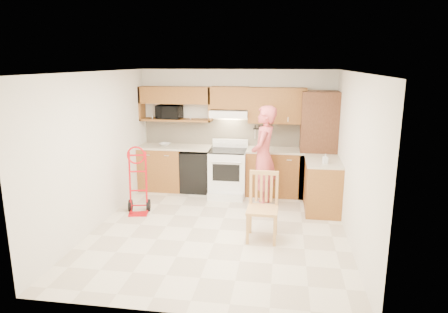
% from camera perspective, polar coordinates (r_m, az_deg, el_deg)
% --- Properties ---
extents(floor, '(4.00, 4.50, 0.02)m').
position_cam_1_polar(floor, '(6.58, -0.66, -10.46)').
color(floor, beige).
rests_on(floor, ground).
extents(ceiling, '(4.00, 4.50, 0.02)m').
position_cam_1_polar(ceiling, '(6.02, -0.73, 12.06)').
color(ceiling, white).
rests_on(ceiling, ground).
extents(wall_back, '(4.00, 0.02, 2.50)m').
position_cam_1_polar(wall_back, '(8.37, 1.81, 3.76)').
color(wall_back, beige).
rests_on(wall_back, ground).
extents(wall_front, '(4.00, 0.02, 2.50)m').
position_cam_1_polar(wall_front, '(4.05, -5.91, -6.89)').
color(wall_front, beige).
rests_on(wall_front, ground).
extents(wall_left, '(0.02, 4.50, 2.50)m').
position_cam_1_polar(wall_left, '(6.79, -17.69, 0.85)').
color(wall_left, beige).
rests_on(wall_left, ground).
extents(wall_right, '(0.02, 4.50, 2.50)m').
position_cam_1_polar(wall_right, '(6.18, 18.01, -0.35)').
color(wall_right, beige).
rests_on(wall_right, ground).
extents(backsplash, '(3.92, 0.03, 0.55)m').
position_cam_1_polar(backsplash, '(8.35, 1.79, 3.39)').
color(backsplash, beige).
rests_on(backsplash, wall_back).
extents(lower_cab_left, '(0.90, 0.60, 0.90)m').
position_cam_1_polar(lower_cab_left, '(8.57, -8.83, -1.65)').
color(lower_cab_left, '#925E20').
rests_on(lower_cab_left, ground).
extents(dishwasher, '(0.60, 0.60, 0.85)m').
position_cam_1_polar(dishwasher, '(8.38, -3.93, -2.03)').
color(dishwasher, black).
rests_on(dishwasher, ground).
extents(lower_cab_right, '(1.14, 0.60, 0.90)m').
position_cam_1_polar(lower_cab_right, '(8.19, 7.29, -2.31)').
color(lower_cab_right, '#925E20').
rests_on(lower_cab_right, ground).
extents(countertop_left, '(1.50, 0.63, 0.04)m').
position_cam_1_polar(countertop_left, '(8.37, -6.99, 1.37)').
color(countertop_left, '#C2B69D').
rests_on(countertop_left, lower_cab_left).
extents(countertop_right, '(1.14, 0.63, 0.04)m').
position_cam_1_polar(countertop_right, '(8.07, 7.39, 0.91)').
color(countertop_right, '#C2B69D').
rests_on(countertop_right, lower_cab_right).
extents(cab_return_right, '(0.60, 1.00, 0.90)m').
position_cam_1_polar(cab_return_right, '(7.45, 13.84, -4.18)').
color(cab_return_right, '#925E20').
rests_on(cab_return_right, ground).
extents(countertop_return, '(0.63, 1.00, 0.04)m').
position_cam_1_polar(countertop_return, '(7.33, 14.04, -0.67)').
color(countertop_return, '#C2B69D').
rests_on(countertop_return, cab_return_right).
extents(pantry_tall, '(0.70, 0.60, 2.10)m').
position_cam_1_polar(pantry_tall, '(8.07, 13.24, 1.60)').
color(pantry_tall, brown).
rests_on(pantry_tall, ground).
extents(upper_cab_left, '(1.50, 0.33, 0.34)m').
position_cam_1_polar(upper_cab_left, '(8.35, -6.95, 8.69)').
color(upper_cab_left, '#925E20').
rests_on(upper_cab_left, wall_back).
extents(upper_shelf_mw, '(1.50, 0.33, 0.04)m').
position_cam_1_polar(upper_shelf_mw, '(8.41, -6.85, 5.23)').
color(upper_shelf_mw, '#925E20').
rests_on(upper_shelf_mw, wall_back).
extents(upper_cab_center, '(0.76, 0.33, 0.44)m').
position_cam_1_polar(upper_cab_center, '(8.13, 0.85, 8.38)').
color(upper_cab_center, '#925E20').
rests_on(upper_cab_center, wall_back).
extents(upper_cab_right, '(1.14, 0.33, 0.70)m').
position_cam_1_polar(upper_cab_right, '(8.07, 7.60, 7.23)').
color(upper_cab_right, '#925E20').
rests_on(upper_cab_right, wall_back).
extents(range_hood, '(0.76, 0.46, 0.14)m').
position_cam_1_polar(range_hood, '(8.09, 0.78, 6.15)').
color(range_hood, white).
rests_on(range_hood, wall_back).
extents(knife_strip, '(0.40, 0.05, 0.29)m').
position_cam_1_polar(knife_strip, '(8.27, 5.56, 3.52)').
color(knife_strip, black).
rests_on(knife_strip, backsplash).
extents(microwave, '(0.54, 0.39, 0.28)m').
position_cam_1_polar(microwave, '(8.42, -7.81, 6.31)').
color(microwave, black).
rests_on(microwave, upper_shelf_mw).
extents(range, '(0.74, 0.97, 1.09)m').
position_cam_1_polar(range, '(8.05, 0.55, -1.79)').
color(range, white).
rests_on(range, ground).
extents(person, '(0.55, 0.75, 1.88)m').
position_cam_1_polar(person, '(7.38, 5.66, -0.05)').
color(person, '#CD4E51').
rests_on(person, ground).
extents(hand_truck, '(0.51, 0.48, 1.10)m').
position_cam_1_polar(hand_truck, '(7.23, -12.23, -3.79)').
color(hand_truck, red).
rests_on(hand_truck, ground).
extents(dining_chair, '(0.47, 0.51, 1.03)m').
position_cam_1_polar(dining_chair, '(6.07, 5.50, -7.24)').
color(dining_chair, tan).
rests_on(dining_chair, ground).
extents(soap_bottle, '(0.09, 0.09, 0.17)m').
position_cam_1_polar(soap_bottle, '(7.08, 14.25, -0.29)').
color(soap_bottle, white).
rests_on(soap_bottle, countertop_return).
extents(bowl, '(0.27, 0.27, 0.06)m').
position_cam_1_polar(bowl, '(8.42, -8.44, 1.73)').
color(bowl, white).
rests_on(bowl, countertop_left).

